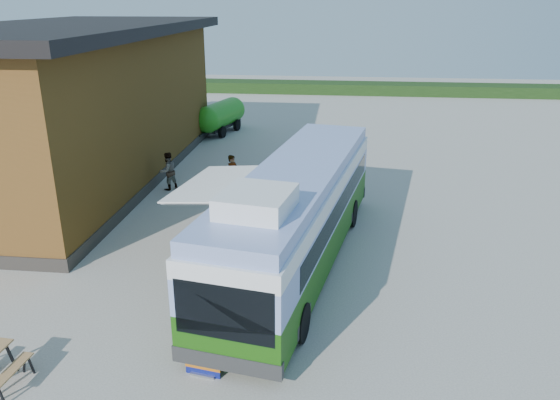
# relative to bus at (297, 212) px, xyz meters

# --- Properties ---
(ground) EXTENTS (100.00, 100.00, 0.00)m
(ground) POSITION_rel_bus_xyz_m (-1.02, -1.48, -1.92)
(ground) COLOR #BCB7AD
(ground) RESTS_ON ground
(barn) EXTENTS (9.60, 21.20, 7.50)m
(barn) POSITION_rel_bus_xyz_m (-11.52, 8.52, 1.67)
(barn) COLOR brown
(barn) RESTS_ON ground
(hedge) EXTENTS (40.00, 3.00, 1.00)m
(hedge) POSITION_rel_bus_xyz_m (6.98, 36.52, -1.42)
(hedge) COLOR #264419
(hedge) RESTS_ON ground
(bus) EXTENTS (5.02, 13.35, 4.02)m
(bus) POSITION_rel_bus_xyz_m (0.00, 0.00, 0.00)
(bus) COLOR #2B6811
(bus) RESTS_ON ground
(awning) EXTENTS (3.28, 4.57, 0.52)m
(awning) POSITION_rel_bus_xyz_m (-2.49, 0.36, 1.02)
(awning) COLOR white
(awning) RESTS_ON ground
(banner) EXTENTS (0.90, 0.29, 2.10)m
(banner) POSITION_rel_bus_xyz_m (-1.74, -6.15, -1.06)
(banner) COLOR navy
(banner) RESTS_ON ground
(person_a) EXTENTS (0.73, 0.80, 1.83)m
(person_a) POSITION_rel_bus_xyz_m (-3.56, 6.99, -1.00)
(person_a) COLOR #999999
(person_a) RESTS_ON ground
(person_b) EXTENTS (1.10, 1.12, 1.82)m
(person_b) POSITION_rel_bus_xyz_m (-6.72, 7.14, -1.01)
(person_b) COLOR #999999
(person_b) RESTS_ON ground
(slurry_tanker) EXTENTS (2.64, 5.65, 2.13)m
(slurry_tanker) POSITION_rel_bus_xyz_m (-6.72, 18.84, -0.69)
(slurry_tanker) COLOR #248E19
(slurry_tanker) RESTS_ON ground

